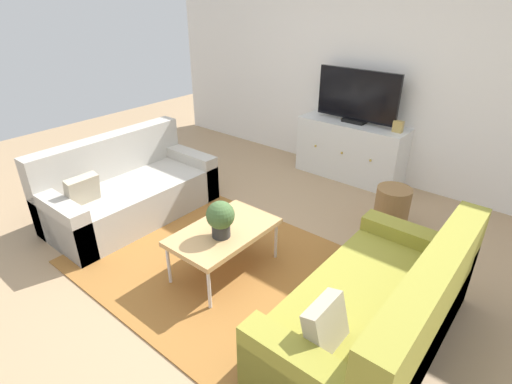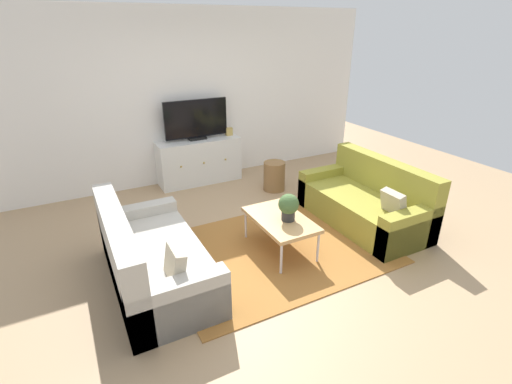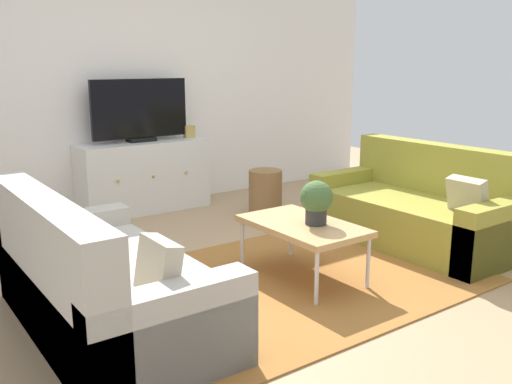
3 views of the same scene
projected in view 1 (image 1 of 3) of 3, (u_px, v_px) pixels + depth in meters
ground_plane at (233, 259)px, 3.64m from camera, size 10.00×10.00×0.00m
wall_back at (374, 68)px, 4.77m from camera, size 6.40×0.12×2.70m
area_rug at (222, 266)px, 3.54m from camera, size 2.50×1.90×0.01m
couch_left_side at (127, 191)px, 4.26m from camera, size 0.87×1.73×0.83m
couch_right_side at (382, 317)px, 2.63m from camera, size 0.87×1.73×0.83m
coffee_table at (224, 233)px, 3.32m from camera, size 0.55×0.91×0.42m
potted_plant at (221, 218)px, 3.14m from camera, size 0.23×0.23×0.31m
tv_console at (350, 150)px, 5.06m from camera, size 1.35×0.47×0.73m
flat_screen_tv at (357, 97)px, 4.76m from camera, size 1.03×0.16×0.64m
mantel_clock at (398, 126)px, 4.55m from camera, size 0.11×0.07×0.13m
wicker_basket at (392, 209)px, 3.99m from camera, size 0.34×0.34×0.46m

